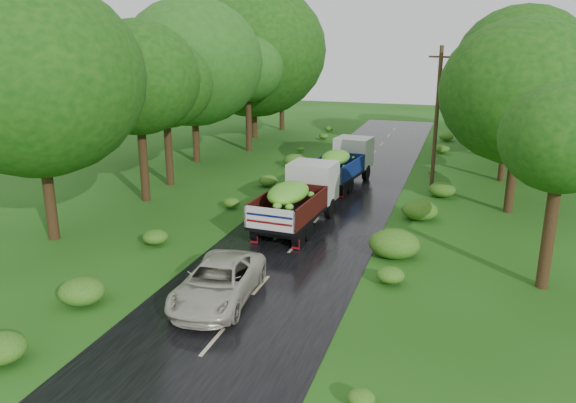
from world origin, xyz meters
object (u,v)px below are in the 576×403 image
at_px(truck_near, 299,195).
at_px(utility_pole, 436,119).
at_px(truck_far, 343,161).
at_px(car, 218,282).

distance_m(truck_near, utility_pole, 10.09).
bearing_deg(truck_far, utility_pole, 8.96).
height_order(truck_near, utility_pole, utility_pole).
bearing_deg(car, utility_pole, 65.54).
bearing_deg(truck_far, truck_near, -84.67).
bearing_deg(utility_pole, car, -86.91).
xyz_separation_m(car, utility_pole, (5.74, 16.20, 3.42)).
height_order(truck_near, truck_far, truck_near).
xyz_separation_m(truck_near, utility_pole, (5.38, 8.11, 2.62)).
xyz_separation_m(truck_far, utility_pole, (5.08, 0.13, 2.68)).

